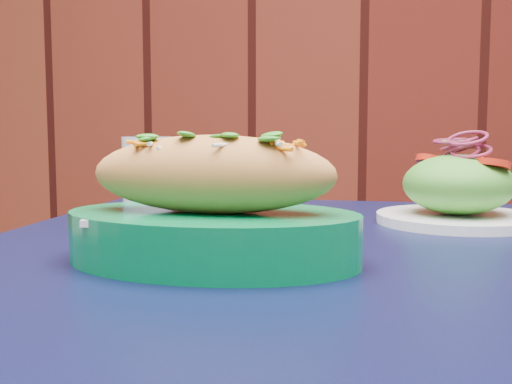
# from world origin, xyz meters

# --- Properties ---
(cafe_table) EXTENTS (0.81, 0.81, 0.75)m
(cafe_table) POSITION_xyz_m (0.05, 1.35, 0.66)
(cafe_table) COLOR black
(cafe_table) RESTS_ON ground
(banh_mi_basket) EXTENTS (0.27, 0.18, 0.12)m
(banh_mi_basket) POSITION_xyz_m (-0.07, 1.25, 0.80)
(banh_mi_basket) COLOR #026F39
(banh_mi_basket) RESTS_ON cafe_table
(salad_plate) EXTENTS (0.20, 0.20, 0.11)m
(salad_plate) POSITION_xyz_m (0.17, 1.54, 0.79)
(salad_plate) COLOR white
(salad_plate) RESTS_ON cafe_table
(water_glass) EXTENTS (0.07, 0.07, 0.11)m
(water_glass) POSITION_xyz_m (-0.24, 1.52, 0.80)
(water_glass) COLOR silver
(water_glass) RESTS_ON cafe_table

